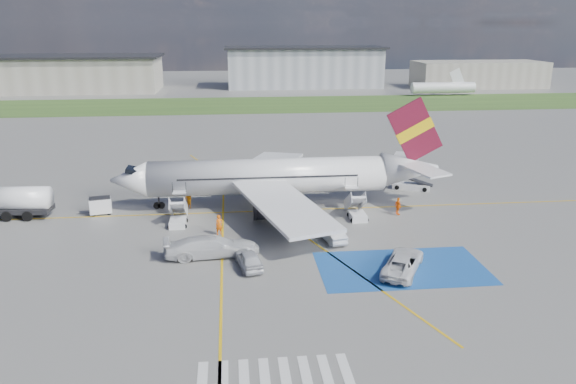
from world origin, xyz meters
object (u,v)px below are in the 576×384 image
object	(u,v)px
gpu_cart	(101,207)
car_silver_b	(332,234)
airliner	(281,176)
van_white_a	(403,259)
van_white_b	(211,243)
belt_loader	(412,186)
car_silver_a	(249,259)
fuel_tanker	(4,205)

from	to	relation	value
gpu_cart	car_silver_b	distance (m)	25.37
airliner	van_white_a	xyz separation A→B (m)	(8.41, -18.49, -2.39)
airliner	van_white_b	world-z (taller)	airliner
belt_loader	car_silver_b	world-z (taller)	belt_loader
belt_loader	car_silver_a	world-z (taller)	car_silver_a
fuel_tanker	belt_loader	world-z (taller)	fuel_tanker
belt_loader	car_silver_b	distance (m)	20.37
fuel_tanker	car_silver_a	size ratio (longest dim) A/B	2.28
gpu_cart	car_silver_a	world-z (taller)	gpu_cart
car_silver_a	airliner	bearing A→B (deg)	-115.72
fuel_tanker	van_white_a	world-z (taller)	fuel_tanker
gpu_cart	van_white_a	size ratio (longest dim) A/B	0.47
belt_loader	car_silver_b	xyz separation A→B (m)	(-12.85, -15.80, 0.36)
belt_loader	fuel_tanker	bearing A→B (deg)	-149.98
airliner	van_white_b	distance (m)	15.82
belt_loader	airliner	bearing A→B (deg)	-141.99
car_silver_a	van_white_b	world-z (taller)	van_white_b
airliner	car_silver_b	xyz separation A→B (m)	(3.73, -11.31, -2.68)
car_silver_b	van_white_b	size ratio (longest dim) A/B	0.70
car_silver_a	gpu_cart	bearing A→B (deg)	-56.53
gpu_cart	car_silver_a	bearing A→B (deg)	-58.57
fuel_tanker	van_white_b	size ratio (longest dim) A/B	1.62
airliner	van_white_b	size ratio (longest dim) A/B	5.96
fuel_tanker	gpu_cart	world-z (taller)	fuel_tanker
fuel_tanker	car_silver_b	size ratio (longest dim) A/B	2.30
fuel_tanker	gpu_cart	bearing A→B (deg)	4.79
airliner	fuel_tanker	world-z (taller)	airliner
fuel_tanker	belt_loader	bearing A→B (deg)	11.27
van_white_a	van_white_b	distance (m)	16.49
airliner	belt_loader	world-z (taller)	airliner
van_white_a	belt_loader	bearing A→B (deg)	-80.97
belt_loader	car_silver_a	bearing A→B (deg)	-111.85
belt_loader	car_silver_a	distance (m)	29.60
van_white_a	van_white_b	world-z (taller)	van_white_b
van_white_b	car_silver_a	bearing A→B (deg)	-135.68
van_white_a	gpu_cart	bearing A→B (deg)	-3.21
car_silver_a	van_white_a	world-z (taller)	van_white_a
gpu_cart	airliner	bearing A→B (deg)	-9.99
van_white_a	van_white_b	bearing A→B (deg)	12.11
belt_loader	van_white_a	size ratio (longest dim) A/B	0.92
airliner	car_silver_b	bearing A→B (deg)	-71.74
belt_loader	van_white_a	bearing A→B (deg)	-86.72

